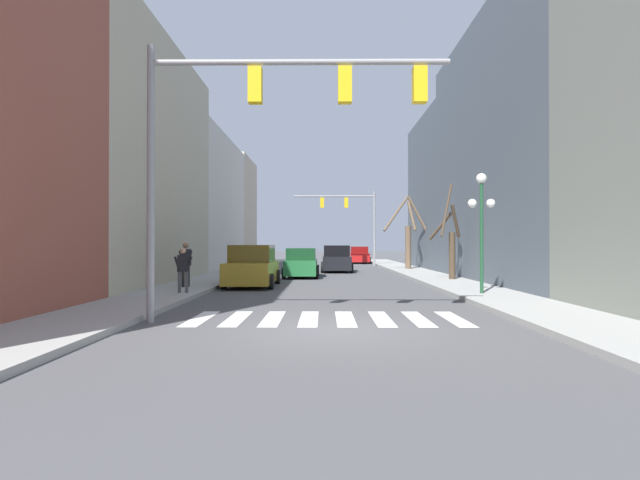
{
  "coord_description": "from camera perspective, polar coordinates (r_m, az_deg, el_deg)",
  "views": [
    {
      "loc": [
        -0.08,
        -10.76,
        1.86
      ],
      "look_at": [
        -0.36,
        26.0,
        2.15
      ],
      "focal_mm": 28.0,
      "sensor_mm": 36.0,
      "label": 1
    }
  ],
  "objects": [
    {
      "name": "car_parked_right_mid",
      "position": [
        22.13,
        -7.73,
        -3.09
      ],
      "size": [
        2.16,
        4.73,
        1.81
      ],
      "rotation": [
        0.0,
        0.0,
        1.57
      ],
      "color": "#A38423",
      "rests_on": "ground_plane"
    },
    {
      "name": "street_tree_right_far",
      "position": [
        25.1,
        14.71,
        -0.3
      ],
      "size": [
        1.52,
        2.1,
        4.65
      ],
      "color": "#473828",
      "rests_on": "sidewalk_right"
    },
    {
      "name": "car_parked_right_far",
      "position": [
        33.26,
        1.89,
        -2.25
      ],
      "size": [
        2.07,
        4.23,
        1.76
      ],
      "rotation": [
        0.0,
        0.0,
        1.57
      ],
      "color": "black",
      "rests_on": "ground_plane"
    },
    {
      "name": "crosswalk_stripes",
      "position": [
        12.52,
        0.81,
        -8.97
      ],
      "size": [
        6.75,
        2.6,
        0.01
      ],
      "color": "white",
      "rests_on": "ground_plane"
    },
    {
      "name": "car_parked_right_near",
      "position": [
        27.89,
        -2.15,
        -2.71
      ],
      "size": [
        1.96,
        4.35,
        1.62
      ],
      "rotation": [
        0.0,
        0.0,
        -1.57
      ],
      "color": "#236B38",
      "rests_on": "ground_plane"
    },
    {
      "name": "pedestrian_waiting_at_curb",
      "position": [
        20.56,
        -15.11,
        -2.27
      ],
      "size": [
        0.41,
        0.73,
        1.77
      ],
      "rotation": [
        0.0,
        0.0,
        4.28
      ],
      "color": "black",
      "rests_on": "sidewalk_left"
    },
    {
      "name": "building_row_right",
      "position": [
        24.88,
        24.61,
        9.81
      ],
      "size": [
        6.0,
        36.87,
        13.87
      ],
      "color": "gray",
      "rests_on": "ground_plane"
    },
    {
      "name": "street_tree_left_mid",
      "position": [
        35.04,
        10.05,
        0.49
      ],
      "size": [
        3.18,
        1.29,
        5.07
      ],
      "color": "brown",
      "rests_on": "sidewalk_right"
    },
    {
      "name": "building_row_left",
      "position": [
        28.19,
        -20.25,
        7.39
      ],
      "size": [
        6.0,
        46.31,
        13.94
      ],
      "color": "#934C3D",
      "rests_on": "ground_plane"
    },
    {
      "name": "street_lamp_right_corner",
      "position": [
        18.2,
        17.97,
        3.49
      ],
      "size": [
        0.95,
        0.36,
        4.16
      ],
      "color": "#1E4C2D",
      "rests_on": "sidewalk_right"
    },
    {
      "name": "ground_plane",
      "position": [
        10.92,
        0.87,
        -10.24
      ],
      "size": [
        240.0,
        240.0,
        0.0
      ],
      "primitive_type": "plane",
      "color": "#4C4C4F"
    },
    {
      "name": "traffic_signal_near",
      "position": [
        12.21,
        -6.81,
        13.89
      ],
      "size": [
        7.15,
        0.28,
        6.55
      ],
      "color": "gray",
      "rests_on": "ground_plane"
    },
    {
      "name": "traffic_signal_far",
      "position": [
        42.1,
        3.56,
        3.23
      ],
      "size": [
        6.86,
        0.28,
        6.28
      ],
      "color": "gray",
      "rests_on": "ground_plane"
    },
    {
      "name": "sidewalk_right",
      "position": [
        12.34,
        28.68,
        -8.7
      ],
      "size": [
        2.53,
        90.0,
        0.15
      ],
      "color": "#9E9E99",
      "rests_on": "ground_plane"
    },
    {
      "name": "sidewalk_left",
      "position": [
        12.26,
        -27.13,
        -8.76
      ],
      "size": [
        2.53,
        90.0,
        0.15
      ],
      "color": "#9E9E99",
      "rests_on": "ground_plane"
    },
    {
      "name": "car_parked_left_near",
      "position": [
        48.27,
        4.46,
        -1.77
      ],
      "size": [
        2.01,
        4.53,
        1.61
      ],
      "rotation": [
        0.0,
        0.0,
        1.57
      ],
      "color": "red",
      "rests_on": "ground_plane"
    },
    {
      "name": "pedestrian_crossing_street",
      "position": [
        18.1,
        -15.38,
        -2.92
      ],
      "size": [
        0.67,
        0.23,
        1.56
      ],
      "rotation": [
        0.0,
        0.0,
        6.22
      ],
      "color": "#4C4C51",
      "rests_on": "sidewalk_left"
    }
  ]
}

